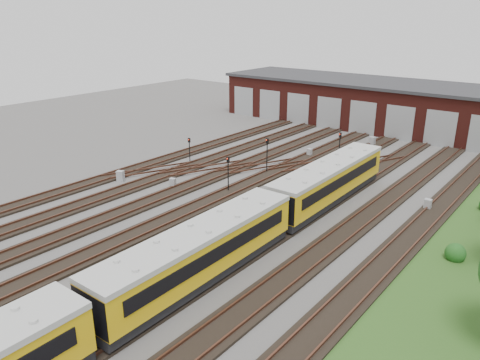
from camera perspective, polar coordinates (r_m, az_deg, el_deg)
The scene contains 14 objects.
ground at distance 36.85m, azimuth -5.03°, elevation -5.09°, with size 120.00×120.00×0.00m, color #413E3C.
track_network at distance 37.29m, azimuth -4.61°, elevation -4.57°, with size 30.40×70.00×0.33m.
maintenance_shed at distance 69.26m, azimuth 18.34°, elevation 8.60°, with size 51.00×12.50×6.35m.
metro_train at distance 28.22m, azimuth -4.90°, elevation -8.83°, with size 2.96×47.46×3.19m.
signal_mast_0 at distance 50.87m, azimuth -6.19°, elevation 4.06°, with size 0.27×0.26×2.73m.
signal_mast_1 at distance 41.91m, azimuth -1.46°, elevation 1.24°, with size 0.26×0.24×3.35m.
signal_mast_2 at distance 47.07m, azimuth 3.32°, elevation 3.54°, with size 0.30×0.29×3.64m.
signal_mast_3 at distance 52.10m, azimuth 12.06°, elevation 4.45°, with size 0.30×0.29×3.21m.
relay_cabinet_0 at distance 46.54m, azimuth -14.37°, elevation 0.45°, with size 0.64×0.54×1.07m, color #A2A3A7.
relay_cabinet_1 at distance 53.78m, azimuth 8.46°, elevation 3.35°, with size 0.52×0.43×0.87m, color #A2A3A7.
relay_cabinet_2 at distance 44.14m, azimuth -8.20°, elevation -0.32°, with size 0.51×0.43×0.86m, color #A2A3A7.
relay_cabinet_3 at distance 59.79m, azimuth 15.81°, elevation 4.58°, with size 0.65×0.54×1.08m, color #A2A3A7.
relay_cabinet_4 at distance 41.69m, azimuth 21.91°, elevation -2.78°, with size 0.56×0.47×0.93m, color #A2A3A7.
bush_0 at distance 34.19m, azimuth 24.82°, elevation -7.80°, with size 1.35×1.35×1.35m, color #154313.
Camera 1 is at (23.17, -24.13, 15.44)m, focal length 35.00 mm.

